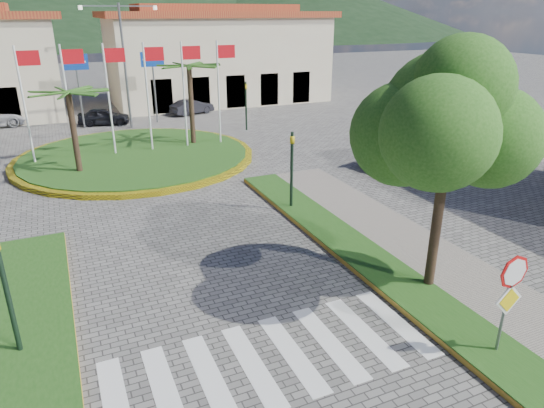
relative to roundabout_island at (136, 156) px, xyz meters
name	(u,v)px	position (x,y,z in m)	size (l,w,h in m)	color
sidewalk_right	(529,341)	(6.00, -20.00, -0.10)	(4.00, 28.00, 0.15)	gray
verge_right	(492,353)	(4.80, -20.00, -0.08)	(1.60, 28.00, 0.18)	#1E4A15
crosswalk	(268,360)	(0.00, -18.00, -0.17)	(8.00, 3.00, 0.01)	silver
roundabout_island	(136,156)	(0.00, 0.00, 0.00)	(12.70, 12.70, 6.00)	yellow
stop_sign	(510,290)	(4.90, -20.04, 1.62)	(0.80, 0.11, 2.65)	slate
deciduous_tree	(452,110)	(5.50, -17.00, 5.00)	(3.60, 3.60, 6.80)	black
traffic_light_left	(5,283)	(-5.20, -15.50, 1.77)	(0.15, 0.18, 3.20)	black
traffic_light_right	(292,164)	(4.50, -10.00, 1.77)	(0.15, 0.18, 3.20)	black
traffic_light_far	(246,101)	(8.00, 4.00, 1.77)	(0.18, 0.15, 3.20)	black
direction_sign_west	(77,76)	(-2.00, 8.97, 3.36)	(1.60, 0.14, 5.20)	slate
direction_sign_east	(153,72)	(3.00, 8.97, 3.36)	(1.60, 0.14, 5.20)	slate
street_lamp_centre	(124,60)	(1.00, 8.00, 4.32)	(4.80, 0.16, 8.00)	slate
building_right	(217,55)	(10.00, 16.00, 3.73)	(19.08, 9.54, 8.05)	beige
hill_far_east	(307,6)	(70.00, 113.00, 8.83)	(120.00, 120.00, 18.00)	black
hill_near_back	(9,9)	(-10.00, 108.00, 7.83)	(110.00, 110.00, 16.00)	black
car_dark_a	(104,116)	(-0.60, 9.62, 0.42)	(1.40, 3.48, 1.19)	black
car_dark_b	(192,107)	(6.10, 10.83, 0.40)	(1.20, 3.45, 1.14)	black
car_side_right	(401,163)	(11.38, -8.13, 0.44)	(1.72, 4.24, 1.23)	black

